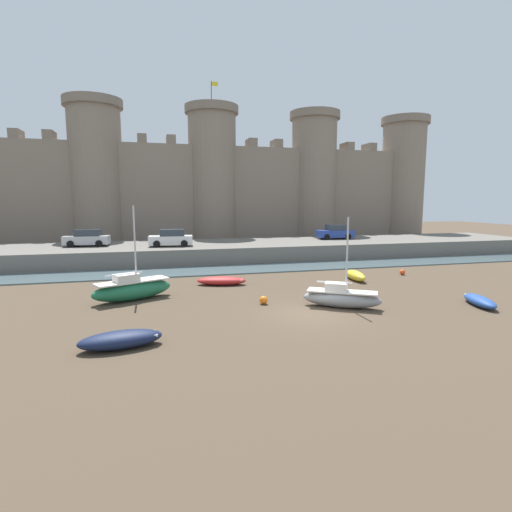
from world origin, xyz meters
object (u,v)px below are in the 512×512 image
at_px(mooring_buoy_near_shore, 264,300).
at_px(sailboat_midflat_right, 132,289).
at_px(rowboat_near_channel_left, 480,301).
at_px(mooring_buoy_mid_mud, 402,272).
at_px(car_quay_centre_west, 335,232).
at_px(car_quay_east, 87,238).
at_px(rowboat_midflat_left, 121,339).
at_px(sailboat_midflat_centre, 341,297).
at_px(rowboat_foreground_left, 356,275).
at_px(car_quay_west, 171,238).
at_px(rowboat_near_channel_right, 222,281).

bearing_deg(mooring_buoy_near_shore, sailboat_midflat_right, 158.09).
relative_size(rowboat_near_channel_left, mooring_buoy_mid_mud, 7.16).
xyz_separation_m(rowboat_near_channel_left, car_quay_centre_west, (2.44, 23.60, 2.08)).
bearing_deg(car_quay_east, rowboat_midflat_left, -79.24).
bearing_deg(mooring_buoy_near_shore, car_quay_centre_west, 54.78).
distance_m(mooring_buoy_near_shore, car_quay_east, 22.96).
relative_size(sailboat_midflat_centre, mooring_buoy_mid_mud, 11.59).
bearing_deg(car_quay_centre_west, sailboat_midflat_centre, -114.96).
bearing_deg(rowboat_foreground_left, sailboat_midflat_centre, -124.00).
bearing_deg(rowboat_near_channel_left, sailboat_midflat_centre, 167.73).
relative_size(sailboat_midflat_right, rowboat_foreground_left, 1.88).
bearing_deg(car_quay_west, sailboat_midflat_right, -101.80).
xyz_separation_m(sailboat_midflat_centre, rowboat_foreground_left, (4.58, 6.79, -0.19)).
bearing_deg(mooring_buoy_mid_mud, rowboat_foreground_left, -168.08).
distance_m(rowboat_foreground_left, car_quay_east, 25.29).
xyz_separation_m(sailboat_midflat_centre, car_quay_west, (-8.35, 19.14, 1.81)).
bearing_deg(rowboat_midflat_left, rowboat_foreground_left, 32.47).
distance_m(rowboat_near_channel_left, rowboat_midflat_left, 19.33).
relative_size(sailboat_midflat_centre, rowboat_near_channel_left, 1.62).
bearing_deg(car_quay_west, car_quay_centre_west, 8.49).
relative_size(sailboat_midflat_centre, mooring_buoy_near_shore, 10.50).
distance_m(mooring_buoy_near_shore, mooring_buoy_mid_mud, 14.63).
xyz_separation_m(sailboat_midflat_centre, car_quay_centre_west, (10.20, 21.91, 1.81)).
distance_m(rowboat_near_channel_right, mooring_buoy_near_shore, 6.06).
height_order(rowboat_foreground_left, mooring_buoy_near_shore, rowboat_foreground_left).
bearing_deg(car_quay_centre_west, rowboat_near_channel_right, -137.68).
xyz_separation_m(rowboat_foreground_left, rowboat_near_channel_right, (-10.04, 0.87, -0.06)).
xyz_separation_m(car_quay_west, car_quay_east, (-7.80, 1.99, 0.00)).
relative_size(rowboat_foreground_left, car_quay_east, 0.71).
bearing_deg(car_quay_east, rowboat_near_channel_right, -51.58).
bearing_deg(rowboat_near_channel_right, car_quay_east, 128.42).
bearing_deg(sailboat_midflat_centre, rowboat_midflat_left, -163.35).
distance_m(rowboat_midflat_left, car_quay_west, 22.88).
height_order(car_quay_west, car_quay_east, same).
height_order(rowboat_midflat_left, car_quay_west, car_quay_west).
xyz_separation_m(sailboat_midflat_centre, car_quay_east, (-16.15, 21.14, 1.81)).
height_order(sailboat_midflat_centre, car_quay_west, sailboat_midflat_centre).
relative_size(rowboat_midflat_left, mooring_buoy_mid_mud, 7.96).
bearing_deg(sailboat_midflat_right, rowboat_foreground_left, 7.39).
relative_size(rowboat_near_channel_left, mooring_buoy_near_shore, 6.49).
height_order(rowboat_near_channel_right, car_quay_west, car_quay_west).
distance_m(car_quay_east, car_quay_centre_west, 26.36).
xyz_separation_m(rowboat_near_channel_right, car_quay_west, (-2.89, 11.49, 2.06)).
height_order(rowboat_near_channel_left, rowboat_midflat_left, rowboat_midflat_left).
bearing_deg(mooring_buoy_mid_mud, rowboat_midflat_left, -151.64).
height_order(mooring_buoy_near_shore, mooring_buoy_mid_mud, mooring_buoy_near_shore).
bearing_deg(rowboat_foreground_left, mooring_buoy_mid_mud, 11.92).
distance_m(rowboat_near_channel_right, car_quay_east, 17.33).
bearing_deg(mooring_buoy_near_shore, rowboat_foreground_left, 30.28).
relative_size(sailboat_midflat_right, rowboat_near_channel_left, 1.81).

